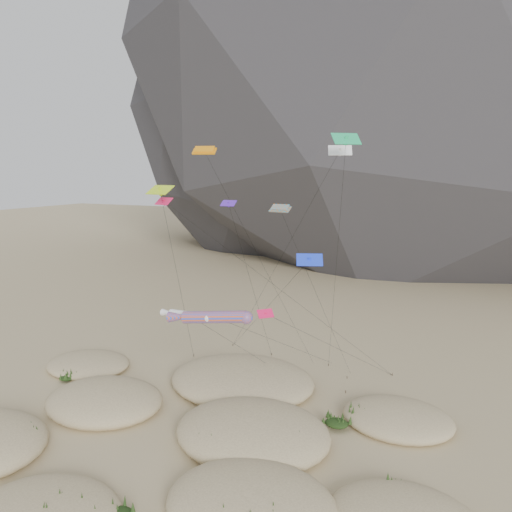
{
  "coord_description": "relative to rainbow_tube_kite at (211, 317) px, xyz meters",
  "views": [
    {
      "loc": [
        22.09,
        -31.95,
        24.3
      ],
      "look_at": [
        1.86,
        12.0,
        15.94
      ],
      "focal_mm": 35.0,
      "sensor_mm": 36.0,
      "label": 1
    }
  ],
  "objects": [
    {
      "name": "dunes",
      "position": [
        -0.87,
        -2.82,
        -9.9
      ],
      "size": [
        50.85,
        37.96,
        3.56
      ],
      "color": "#CCB789",
      "rests_on": "ground"
    },
    {
      "name": "white_tube_kite",
      "position": [
        -2.91,
        0.3,
        -0.26
      ],
      "size": [
        8.08,
        14.4,
        10.97
      ],
      "color": "white",
      "rests_on": "ground"
    },
    {
      "name": "multi_parafoil",
      "position": [
        3.87,
        7.83,
        9.58
      ],
      "size": [
        6.73,
        9.99,
        20.86
      ],
      "color": "orange",
      "rests_on": "ground"
    },
    {
      "name": "delta_kites",
      "position": [
        3.48,
        3.97,
        9.97
      ],
      "size": [
        24.94,
        19.62,
        27.44
      ],
      "color": "#1BB06A",
      "rests_on": "ground"
    },
    {
      "name": "orange_parafoil",
      "position": [
        -3.09,
        4.85,
        15.26
      ],
      "size": [
        8.78,
        14.43,
        26.69
      ],
      "color": "orange",
      "rests_on": "ground"
    },
    {
      "name": "kite_stakes",
      "position": [
        2.0,
        16.53,
        -10.43
      ],
      "size": [
        24.99,
        8.11,
        0.3
      ],
      "color": "#3F2D1E",
      "rests_on": "ground"
    },
    {
      "name": "dune_grass",
      "position": [
        0.03,
        -4.06,
        -9.72
      ],
      "size": [
        42.96,
        26.93,
        1.54
      ],
      "color": "black",
      "rests_on": "ground"
    },
    {
      "name": "rainbow_tube_kite",
      "position": [
        0.0,
        0.0,
        0.0
      ],
      "size": [
        10.99,
        20.45,
        11.54
      ],
      "color": "#FF5E1A",
      "rests_on": "ground"
    },
    {
      "name": "ground",
      "position": [
        0.74,
        -7.56,
        -10.58
      ],
      "size": [
        500.0,
        500.0,
        0.0
      ],
      "primitive_type": "plane",
      "color": "#CCB789",
      "rests_on": "ground"
    }
  ]
}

